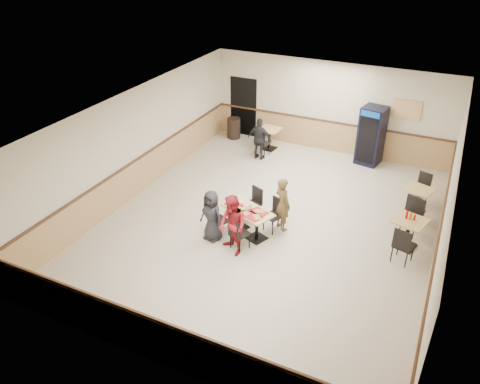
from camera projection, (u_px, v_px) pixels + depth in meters
The scene contains 20 objects.
ground at pixel (270, 222), 12.13m from camera, with size 10.00×10.00×0.00m, color beige.
room_shell at pixel (363, 175), 13.17m from camera, with size 10.00×10.00×10.00m.
main_table at pixel (248, 217), 11.47m from camera, with size 1.45×1.09×0.70m.
main_chairs at pixel (246, 217), 11.51m from camera, with size 1.64×1.84×0.88m.
diner_woman_left at pixel (212, 216), 11.18m from camera, with size 0.64×0.42×1.32m, color black.
diner_woman_right at pixel (232, 225), 10.66m from camera, with size 0.73×0.57×1.49m, color maroon.
diner_man_opposite at pixel (282, 204), 11.54m from camera, with size 0.52×0.34×1.42m, color brown.
lone_diner at pixel (260, 139), 15.06m from camera, with size 0.81×0.34×1.39m, color black.
tabletop_clutter at pixel (247, 210), 11.30m from camera, with size 1.19×0.78×0.12m.
side_table_near at pixel (408, 229), 10.96m from camera, with size 0.87×0.87×0.76m.
side_table_near_chair_south at pixel (404, 244), 10.50m from camera, with size 0.44×0.44×0.96m, color black, non-canonical shape.
side_table_near_chair_north at pixel (412, 217), 11.44m from camera, with size 0.44×0.44×0.96m, color black, non-canonical shape.
side_table_far at pixel (418, 197), 12.35m from camera, with size 0.81×0.81×0.69m.
side_table_far_chair_south at pixel (415, 207), 11.93m from camera, with size 0.40×0.40×0.87m, color black, non-canonical shape.
side_table_far_chair_north at pixel (421, 188), 12.79m from camera, with size 0.40×0.40×0.87m, color black, non-canonical shape.
condiment_caddy at pixel (410, 216), 10.84m from camera, with size 0.23×0.06×0.20m.
back_table at pixel (269, 135), 15.82m from camera, with size 0.77×0.77×0.74m.
back_table_chair_lone at pixel (263, 143), 15.37m from camera, with size 0.44×0.44×0.94m, color black, non-canonical shape.
pepsi_cooler at pixel (371, 136), 14.69m from camera, with size 0.82×0.83×1.87m.
trash_bin at pixel (234, 128), 16.72m from camera, with size 0.47×0.47×0.74m, color black.
Camera 1 is at (3.65, -9.47, 6.73)m, focal length 35.00 mm.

